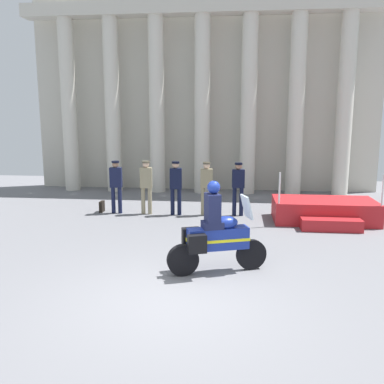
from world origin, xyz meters
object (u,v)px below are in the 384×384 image
at_px(motorcycle_with_rider, 215,235).
at_px(briefcase_on_ground, 102,207).
at_px(reviewing_stand, 324,212).
at_px(officer_in_row_2, 176,184).
at_px(officer_in_row_4, 238,185).
at_px(officer_in_row_0, 116,183).
at_px(officer_in_row_3, 207,184).
at_px(officer_in_row_1, 146,183).

distance_m(motorcycle_with_rider, briefcase_on_ground, 6.42).
relative_size(reviewing_stand, motorcycle_with_rider, 1.49).
height_order(reviewing_stand, briefcase_on_ground, reviewing_stand).
bearing_deg(officer_in_row_2, officer_in_row_4, 177.01).
height_order(officer_in_row_0, briefcase_on_ground, officer_in_row_0).
relative_size(officer_in_row_2, motorcycle_with_rider, 0.86).
distance_m(officer_in_row_0, officer_in_row_4, 3.93).
bearing_deg(briefcase_on_ground, officer_in_row_3, -1.16).
bearing_deg(officer_in_row_0, officer_in_row_2, 172.43).
xyz_separation_m(officer_in_row_0, officer_in_row_4, (3.93, 0.08, -0.01)).
bearing_deg(motorcycle_with_rider, officer_in_row_4, 65.16).
relative_size(officer_in_row_3, briefcase_on_ground, 4.74).
xyz_separation_m(officer_in_row_1, officer_in_row_4, (2.93, 0.09, -0.01)).
relative_size(officer_in_row_0, motorcycle_with_rider, 0.85).
distance_m(officer_in_row_2, officer_in_row_4, 1.97).
bearing_deg(reviewing_stand, officer_in_row_2, 174.92).
distance_m(reviewing_stand, officer_in_row_1, 5.58).
bearing_deg(officer_in_row_0, officer_in_row_3, 174.29).
xyz_separation_m(reviewing_stand, officer_in_row_0, (-6.51, 0.44, 0.69)).
distance_m(reviewing_stand, officer_in_row_4, 2.72).
bearing_deg(officer_in_row_3, officer_in_row_4, 176.02).
height_order(officer_in_row_4, motorcycle_with_rider, motorcycle_with_rider).
bearing_deg(officer_in_row_0, officer_in_row_1, 173.17).
height_order(reviewing_stand, officer_in_row_1, officer_in_row_1).
xyz_separation_m(officer_in_row_2, briefcase_on_ground, (-2.50, 0.15, -0.84)).
xyz_separation_m(officer_in_row_4, motorcycle_with_rider, (-0.47, -4.96, -0.21)).
height_order(reviewing_stand, officer_in_row_4, officer_in_row_4).
bearing_deg(officer_in_row_1, reviewing_stand, 169.02).
distance_m(officer_in_row_4, motorcycle_with_rider, 4.99).
bearing_deg(officer_in_row_2, motorcycle_with_rider, 100.69).
bearing_deg(officer_in_row_4, officer_in_row_1, -4.74).
distance_m(officer_in_row_1, officer_in_row_2, 0.97).
relative_size(officer_in_row_4, briefcase_on_ground, 4.71).
relative_size(officer_in_row_2, officer_in_row_4, 1.02).
distance_m(officer_in_row_1, motorcycle_with_rider, 5.46).
distance_m(reviewing_stand, officer_in_row_0, 6.56).
xyz_separation_m(officer_in_row_3, motorcycle_with_rider, (0.52, -4.92, -0.22)).
bearing_deg(motorcycle_with_rider, briefcase_on_ground, 109.29).
distance_m(officer_in_row_0, officer_in_row_1, 0.99).
bearing_deg(officer_in_row_3, reviewing_stand, 165.89).
distance_m(officer_in_row_3, officer_in_row_4, 1.00).
bearing_deg(officer_in_row_4, officer_in_row_2, -2.99).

